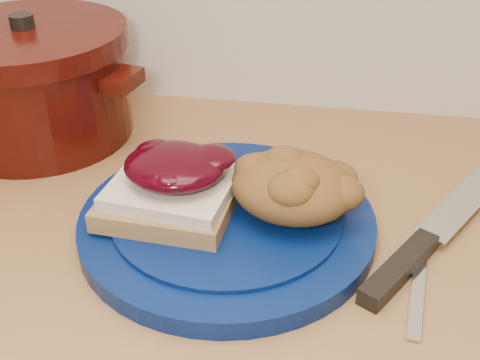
% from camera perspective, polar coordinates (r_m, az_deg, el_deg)
% --- Properties ---
extents(plate, '(0.35, 0.35, 0.02)m').
position_cam_1_polar(plate, '(0.62, -1.22, -4.04)').
color(plate, '#05164A').
rests_on(plate, wood_countertop).
extents(sandwich, '(0.14, 0.12, 0.06)m').
position_cam_1_polar(sandwich, '(0.60, -6.50, -0.46)').
color(sandwich, olive).
rests_on(sandwich, plate).
extents(stuffing_mound, '(0.14, 0.13, 0.06)m').
position_cam_1_polar(stuffing_mound, '(0.59, 4.97, -0.60)').
color(stuffing_mound, brown).
rests_on(stuffing_mound, plate).
extents(chef_knife, '(0.19, 0.28, 0.02)m').
position_cam_1_polar(chef_knife, '(0.61, 16.75, -6.07)').
color(chef_knife, black).
rests_on(chef_knife, wood_countertop).
extents(butter_knife, '(0.03, 0.15, 0.00)m').
position_cam_1_polar(butter_knife, '(0.58, 16.60, -8.99)').
color(butter_knife, silver).
rests_on(butter_knife, wood_countertop).
extents(dutch_oven, '(0.30, 0.29, 0.16)m').
position_cam_1_polar(dutch_oven, '(0.81, -18.97, 8.80)').
color(dutch_oven, '#310804').
rests_on(dutch_oven, wood_countertop).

